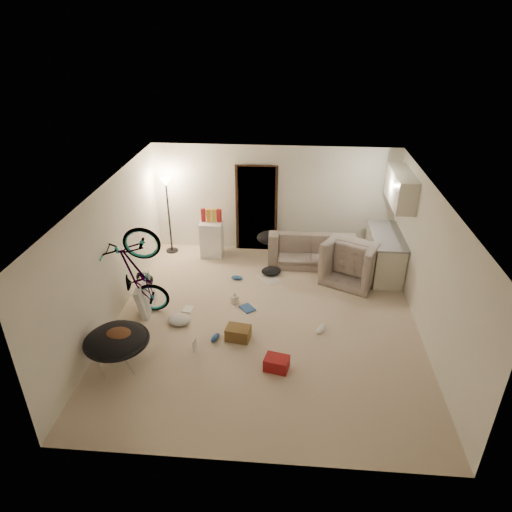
# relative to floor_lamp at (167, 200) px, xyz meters

# --- Properties ---
(floor) EXTENTS (5.50, 6.00, 0.02)m
(floor) POSITION_rel_floor_lamp_xyz_m (2.40, -2.65, -1.32)
(floor) COLOR beige
(floor) RESTS_ON ground
(ceiling) EXTENTS (5.50, 6.00, 0.02)m
(ceiling) POSITION_rel_floor_lamp_xyz_m (2.40, -2.65, 1.20)
(ceiling) COLOR white
(ceiling) RESTS_ON wall_back
(wall_back) EXTENTS (5.50, 0.02, 2.50)m
(wall_back) POSITION_rel_floor_lamp_xyz_m (2.40, 0.36, -0.06)
(wall_back) COLOR white
(wall_back) RESTS_ON floor
(wall_front) EXTENTS (5.50, 0.02, 2.50)m
(wall_front) POSITION_rel_floor_lamp_xyz_m (2.40, -5.66, -0.06)
(wall_front) COLOR white
(wall_front) RESTS_ON floor
(wall_left) EXTENTS (0.02, 6.00, 2.50)m
(wall_left) POSITION_rel_floor_lamp_xyz_m (-0.36, -2.65, -0.06)
(wall_left) COLOR white
(wall_left) RESTS_ON floor
(wall_right) EXTENTS (0.02, 6.00, 2.50)m
(wall_right) POSITION_rel_floor_lamp_xyz_m (5.16, -2.65, -0.06)
(wall_right) COLOR white
(wall_right) RESTS_ON floor
(doorway) EXTENTS (0.85, 0.10, 2.04)m
(doorway) POSITION_rel_floor_lamp_xyz_m (2.00, 0.32, -0.29)
(doorway) COLOR black
(doorway) RESTS_ON floor
(door_trim) EXTENTS (0.97, 0.04, 2.10)m
(door_trim) POSITION_rel_floor_lamp_xyz_m (2.00, 0.29, -0.29)
(door_trim) COLOR black
(door_trim) RESTS_ON floor
(floor_lamp) EXTENTS (0.28, 0.28, 1.81)m
(floor_lamp) POSITION_rel_floor_lamp_xyz_m (0.00, 0.00, 0.00)
(floor_lamp) COLOR black
(floor_lamp) RESTS_ON floor
(kitchen_counter) EXTENTS (0.60, 1.50, 0.88)m
(kitchen_counter) POSITION_rel_floor_lamp_xyz_m (4.83, -0.65, -0.87)
(kitchen_counter) COLOR beige
(kitchen_counter) RESTS_ON floor
(counter_top) EXTENTS (0.64, 1.54, 0.04)m
(counter_top) POSITION_rel_floor_lamp_xyz_m (4.83, -0.65, -0.41)
(counter_top) COLOR gray
(counter_top) RESTS_ON kitchen_counter
(kitchen_uppers) EXTENTS (0.38, 1.40, 0.65)m
(kitchen_uppers) POSITION_rel_floor_lamp_xyz_m (4.96, -0.65, 0.64)
(kitchen_uppers) COLOR beige
(kitchen_uppers) RESTS_ON wall_right
(sofa) EXTENTS (1.92, 0.77, 0.56)m
(sofa) POSITION_rel_floor_lamp_xyz_m (3.28, -0.20, -1.03)
(sofa) COLOR #3D463D
(sofa) RESTS_ON floor
(armchair) EXTENTS (1.38, 1.32, 0.70)m
(armchair) POSITION_rel_floor_lamp_xyz_m (4.19, -0.88, -0.96)
(armchair) COLOR #3D463D
(armchair) RESTS_ON floor
(bicycle) EXTENTS (1.96, 0.97, 1.10)m
(bicycle) POSITION_rel_floor_lamp_xyz_m (0.10, -2.62, -0.81)
(bicycle) COLOR black
(bicycle) RESTS_ON floor
(book_asset) EXTENTS (0.24, 0.19, 0.02)m
(book_asset) POSITION_rel_floor_lamp_xyz_m (1.26, -3.63, -1.30)
(book_asset) COLOR maroon
(book_asset) RESTS_ON floor
(mini_fridge) EXTENTS (0.50, 0.50, 0.84)m
(mini_fridge) POSITION_rel_floor_lamp_xyz_m (1.00, -0.10, -0.89)
(mini_fridge) COLOR white
(mini_fridge) RESTS_ON floor
(snack_box_0) EXTENTS (0.12, 0.09, 0.30)m
(snack_box_0) POSITION_rel_floor_lamp_xyz_m (0.83, -0.10, -0.31)
(snack_box_0) COLOR maroon
(snack_box_0) RESTS_ON mini_fridge
(snack_box_1) EXTENTS (0.11, 0.08, 0.30)m
(snack_box_1) POSITION_rel_floor_lamp_xyz_m (0.95, -0.10, -0.31)
(snack_box_1) COLOR orange
(snack_box_1) RESTS_ON mini_fridge
(snack_box_2) EXTENTS (0.11, 0.08, 0.30)m
(snack_box_2) POSITION_rel_floor_lamp_xyz_m (1.07, -0.10, -0.31)
(snack_box_2) COLOR gold
(snack_box_2) RESTS_ON mini_fridge
(snack_box_3) EXTENTS (0.12, 0.10, 0.30)m
(snack_box_3) POSITION_rel_floor_lamp_xyz_m (1.19, -0.10, -0.31)
(snack_box_3) COLOR maroon
(snack_box_3) RESTS_ON mini_fridge
(saucer_chair) EXTENTS (1.01, 1.01, 0.72)m
(saucer_chair) POSITION_rel_floor_lamp_xyz_m (0.17, -4.06, -0.88)
(saucer_chair) COLOR silver
(saucer_chair) RESTS_ON floor
(hoodie) EXTENTS (0.51, 0.44, 0.22)m
(hoodie) POSITION_rel_floor_lamp_xyz_m (0.22, -4.09, -0.67)
(hoodie) COLOR #53311C
(hoodie) RESTS_ON saucer_chair
(sofa_drape) EXTENTS (0.61, 0.53, 0.28)m
(sofa_drape) POSITION_rel_floor_lamp_xyz_m (2.33, -0.20, -0.77)
(sofa_drape) COLOR black
(sofa_drape) RESTS_ON sofa
(tv_box) EXTENTS (0.31, 0.90, 0.59)m
(tv_box) POSITION_rel_floor_lamp_xyz_m (0.10, -2.39, -1.01)
(tv_box) COLOR silver
(tv_box) RESTS_ON floor
(drink_case_a) EXTENTS (0.45, 0.36, 0.24)m
(drink_case_a) POSITION_rel_floor_lamp_xyz_m (1.96, -3.19, -1.19)
(drink_case_a) COLOR brown
(drink_case_a) RESTS_ON floor
(drink_case_b) EXTENTS (0.43, 0.35, 0.22)m
(drink_case_b) POSITION_rel_floor_lamp_xyz_m (2.66, -3.90, -1.20)
(drink_case_b) COLOR maroon
(drink_case_b) RESTS_ON floor
(juicer) EXTENTS (0.16, 0.16, 0.23)m
(juicer) POSITION_rel_floor_lamp_xyz_m (1.76, -2.08, -1.21)
(juicer) COLOR beige
(juicer) RESTS_ON floor
(newspaper) EXTENTS (0.59, 0.61, 0.01)m
(newspaper) POSITION_rel_floor_lamp_xyz_m (2.38, -1.09, -1.30)
(newspaper) COLOR silver
(newspaper) RESTS_ON floor
(book_blue) EXTENTS (0.34, 0.35, 0.03)m
(book_blue) POSITION_rel_floor_lamp_xyz_m (2.03, -2.28, -1.29)
(book_blue) COLOR #295297
(book_blue) RESTS_ON floor
(book_white) EXTENTS (0.21, 0.26, 0.02)m
(book_white) POSITION_rel_floor_lamp_xyz_m (0.90, -2.39, -1.30)
(book_white) COLOR silver
(book_white) RESTS_ON floor
(shoe_0) EXTENTS (0.26, 0.13, 0.09)m
(shoe_0) POSITION_rel_floor_lamp_xyz_m (1.70, -1.20, -1.26)
(shoe_0) COLOR #295297
(shoe_0) RESTS_ON floor
(shoe_2) EXTENTS (0.18, 0.27, 0.09)m
(shoe_2) POSITION_rel_floor_lamp_xyz_m (1.57, -3.26, -1.26)
(shoe_2) COLOR #295297
(shoe_2) RESTS_ON floor
(shoe_4) EXTENTS (0.23, 0.33, 0.11)m
(shoe_4) POSITION_rel_floor_lamp_xyz_m (3.41, -2.87, -1.25)
(shoe_4) COLOR white
(shoe_4) RESTS_ON floor
(clothes_lump_b) EXTENTS (0.55, 0.53, 0.13)m
(clothes_lump_b) POSITION_rel_floor_lamp_xyz_m (2.42, -0.89, -1.24)
(clothes_lump_b) COLOR black
(clothes_lump_b) RESTS_ON floor
(clothes_lump_c) EXTENTS (0.50, 0.46, 0.13)m
(clothes_lump_c) POSITION_rel_floor_lamp_xyz_m (0.83, -2.81, -1.24)
(clothes_lump_c) COLOR silver
(clothes_lump_c) RESTS_ON floor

